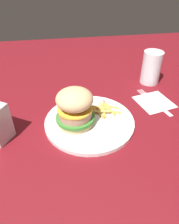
{
  "coord_description": "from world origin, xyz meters",
  "views": [
    {
      "loc": [
        0.09,
        0.46,
        0.41
      ],
      "look_at": [
        0.02,
        -0.02,
        0.04
      ],
      "focal_mm": 34.28,
      "sensor_mm": 36.0,
      "label": 1
    }
  ],
  "objects_px": {
    "fries_pile": "(102,109)",
    "napkin": "(154,102)",
    "fork": "(154,101)",
    "drink_glass": "(151,69)",
    "sandwich": "(75,107)",
    "plate": "(90,122)"
  },
  "relations": [
    {
      "from": "plate",
      "to": "napkin",
      "type": "height_order",
      "value": "plate"
    },
    {
      "from": "sandwich",
      "to": "fork",
      "type": "bearing_deg",
      "value": -162.89
    },
    {
      "from": "fries_pile",
      "to": "napkin",
      "type": "bearing_deg",
      "value": -169.93
    },
    {
      "from": "sandwich",
      "to": "drink_glass",
      "type": "relative_size",
      "value": 0.91
    },
    {
      "from": "plate",
      "to": "sandwich",
      "type": "xyz_separation_m",
      "value": [
        0.04,
        0.01,
        0.06
      ]
    },
    {
      "from": "napkin",
      "to": "fork",
      "type": "distance_m",
      "value": 0.0
    },
    {
      "from": "fork",
      "to": "drink_glass",
      "type": "xyz_separation_m",
      "value": [
        -0.03,
        -0.13,
        0.05
      ]
    },
    {
      "from": "plate",
      "to": "fries_pile",
      "type": "xyz_separation_m",
      "value": [
        -0.05,
        -0.04,
        0.01
      ]
    },
    {
      "from": "drink_glass",
      "to": "fries_pile",
      "type": "bearing_deg",
      "value": 37.56
    },
    {
      "from": "plate",
      "to": "sandwich",
      "type": "bearing_deg",
      "value": 9.34
    },
    {
      "from": "plate",
      "to": "napkin",
      "type": "xyz_separation_m",
      "value": [
        -0.23,
        -0.08,
        -0.01
      ]
    },
    {
      "from": "sandwich",
      "to": "napkin",
      "type": "relative_size",
      "value": 1.01
    },
    {
      "from": "fork",
      "to": "plate",
      "type": "bearing_deg",
      "value": 18.43
    },
    {
      "from": "fries_pile",
      "to": "drink_glass",
      "type": "xyz_separation_m",
      "value": [
        -0.22,
        -0.17,
        0.04
      ]
    },
    {
      "from": "plate",
      "to": "fork",
      "type": "distance_m",
      "value": 0.25
    },
    {
      "from": "napkin",
      "to": "sandwich",
      "type": "bearing_deg",
      "value": 16.79
    },
    {
      "from": "fries_pile",
      "to": "napkin",
      "type": "xyz_separation_m",
      "value": [
        -0.19,
        -0.03,
        -0.02
      ]
    },
    {
      "from": "fries_pile",
      "to": "napkin",
      "type": "distance_m",
      "value": 0.19
    },
    {
      "from": "fork",
      "to": "drink_glass",
      "type": "distance_m",
      "value": 0.15
    },
    {
      "from": "sandwich",
      "to": "drink_glass",
      "type": "xyz_separation_m",
      "value": [
        -0.31,
        -0.22,
        -0.01
      ]
    },
    {
      "from": "fork",
      "to": "drink_glass",
      "type": "relative_size",
      "value": 1.41
    },
    {
      "from": "sandwich",
      "to": "fries_pile",
      "type": "relative_size",
      "value": 1.0
    }
  ]
}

